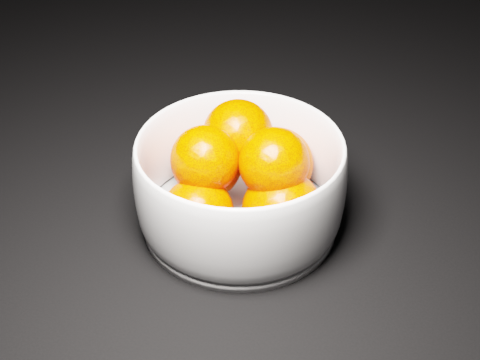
% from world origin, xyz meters
% --- Properties ---
extents(bowl, '(0.20, 0.20, 0.10)m').
position_xyz_m(bowl, '(0.14, 0.25, 0.05)').
color(bowl, silver).
rests_on(bowl, ground).
extents(orange_pile, '(0.16, 0.16, 0.11)m').
position_xyz_m(orange_pile, '(0.14, 0.25, 0.06)').
color(orange_pile, '#FF3D00').
rests_on(orange_pile, bowl).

